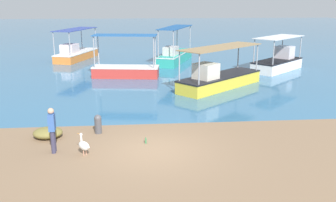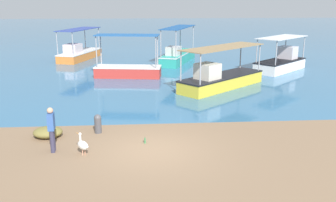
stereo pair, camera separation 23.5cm
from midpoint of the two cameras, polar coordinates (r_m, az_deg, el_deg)
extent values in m
plane|color=#80644A|center=(14.06, -2.72, -7.49)|extent=(120.00, 120.00, 0.00)
cube|color=#33678F|center=(61.19, -4.61, 10.26)|extent=(110.00, 90.00, 0.00)
cube|color=white|center=(30.42, 16.06, 5.27)|extent=(4.93, 4.72, 0.83)
cube|color=black|center=(30.36, 16.11, 5.96)|extent=(4.99, 4.78, 0.08)
cylinder|color=#99999E|center=(27.88, 15.55, 7.09)|extent=(0.08, 0.08, 1.73)
cylinder|color=#99999E|center=(28.62, 12.76, 7.47)|extent=(0.08, 0.08, 1.73)
cylinder|color=#99999E|center=(31.95, 19.35, 7.78)|extent=(0.08, 0.08, 1.73)
cylinder|color=#99999E|center=(32.59, 16.83, 8.13)|extent=(0.08, 0.08, 1.73)
cube|color=silver|center=(30.14, 16.37, 9.32)|extent=(4.85, 4.66, 0.05)
cube|color=silver|center=(31.29, 17.13, 7.12)|extent=(1.61, 1.62, 0.96)
cube|color=orange|center=(35.58, -13.89, 6.75)|extent=(3.44, 6.01, 0.74)
cube|color=silver|center=(35.53, -13.92, 7.27)|extent=(3.49, 6.06, 0.08)
cylinder|color=#99999E|center=(38.08, -13.22, 9.39)|extent=(0.08, 0.08, 1.98)
cylinder|color=#99999E|center=(37.45, -11.17, 9.41)|extent=(0.08, 0.08, 1.98)
cylinder|color=#99999E|center=(33.47, -17.22, 8.33)|extent=(0.08, 0.08, 1.98)
cylinder|color=#99999E|center=(32.75, -14.97, 8.36)|extent=(0.08, 0.08, 1.98)
cube|color=navy|center=(35.32, -14.14, 10.55)|extent=(3.47, 5.85, 0.05)
cube|color=beige|center=(34.34, -14.95, 7.69)|extent=(1.59, 1.74, 0.82)
cube|color=teal|center=(33.08, 0.91, 6.65)|extent=(3.71, 6.50, 0.84)
cube|color=silver|center=(33.02, 0.91, 7.31)|extent=(3.77, 6.55, 0.08)
cylinder|color=#99999E|center=(35.87, 1.20, 9.76)|extent=(0.08, 0.08, 2.16)
cylinder|color=#99999E|center=(35.57, 3.19, 9.69)|extent=(0.08, 0.08, 2.16)
cylinder|color=#99999E|center=(30.26, -1.74, 8.70)|extent=(0.08, 0.08, 2.16)
cylinder|color=#99999E|center=(29.89, 0.58, 8.62)|extent=(0.08, 0.08, 2.16)
cube|color=navy|center=(32.78, 0.93, 11.17)|extent=(3.73, 6.35, 0.05)
cube|color=beige|center=(31.60, 0.22, 7.66)|extent=(1.47, 1.66, 0.71)
cube|color=#BB332C|center=(26.94, -6.69, 4.46)|extent=(4.79, 2.14, 0.78)
cube|color=silver|center=(26.87, -6.71, 5.20)|extent=(4.84, 2.18, 0.08)
cylinder|color=#99999E|center=(26.51, -11.46, 7.32)|extent=(0.08, 0.08, 2.17)
cylinder|color=#99999E|center=(27.74, -10.81, 7.70)|extent=(0.08, 0.08, 2.17)
cylinder|color=#99999E|center=(25.80, -2.47, 7.40)|extent=(0.08, 0.08, 2.17)
cylinder|color=#99999E|center=(27.06, -2.21, 7.77)|extent=(0.08, 0.08, 2.17)
cube|color=#205393|center=(26.57, -6.87, 9.95)|extent=(4.61, 2.21, 0.05)
cube|color=gold|center=(23.81, 7.66, 2.99)|extent=(6.06, 5.55, 0.79)
cube|color=black|center=(23.74, 7.69, 3.83)|extent=(6.12, 5.61, 0.08)
cylinder|color=#99999E|center=(26.43, 10.40, 6.89)|extent=(0.08, 0.08, 1.73)
cylinder|color=#99999E|center=(25.64, 13.16, 6.49)|extent=(0.08, 0.08, 1.73)
cylinder|color=#99999E|center=(21.76, 1.43, 5.35)|extent=(0.08, 0.08, 1.73)
cylinder|color=#99999E|center=(20.79, 4.43, 4.83)|extent=(0.08, 0.08, 1.73)
cube|color=#8E744E|center=(23.45, 7.85, 8.14)|extent=(5.97, 5.50, 0.05)
cube|color=beige|center=(22.50, 5.49, 4.57)|extent=(1.71, 1.71, 0.92)
cylinder|color=#E0997A|center=(13.90, -13.22, -7.69)|extent=(0.03, 0.03, 0.22)
cylinder|color=#E0997A|center=(13.95, -12.86, -7.59)|extent=(0.03, 0.03, 0.22)
ellipsoid|color=white|center=(13.86, -13.17, -6.66)|extent=(0.57, 0.61, 0.32)
ellipsoid|color=white|center=(13.65, -12.61, -6.89)|extent=(0.19, 0.20, 0.10)
cylinder|color=white|center=(13.90, -13.56, -5.62)|extent=(0.07, 0.07, 0.26)
sphere|color=white|center=(13.85, -13.60, -4.99)|extent=(0.11, 0.11, 0.11)
cone|color=#E5933F|center=(13.98, -13.95, -4.85)|extent=(0.23, 0.27, 0.06)
cylinder|color=#47474C|center=(15.93, -11.01, -3.78)|extent=(0.29, 0.29, 0.61)
sphere|color=#4C4C51|center=(15.83, -11.08, -2.61)|extent=(0.31, 0.31, 0.31)
cylinder|color=#35334C|center=(14.46, -17.47, -5.75)|extent=(0.16, 0.16, 0.85)
cylinder|color=#35334C|center=(14.30, -17.58, -6.00)|extent=(0.16, 0.16, 0.85)
cube|color=#3258A1|center=(14.14, -17.76, -3.09)|extent=(0.25, 0.41, 0.62)
sphere|color=tan|center=(14.02, -17.90, -1.46)|extent=(0.22, 0.22, 0.22)
ellipsoid|color=olive|center=(15.94, -18.25, -4.63)|extent=(1.17, 0.99, 0.43)
cylinder|color=#3F7F4C|center=(14.66, -3.87, -6.11)|extent=(0.07, 0.07, 0.20)
cylinder|color=#3F7F4C|center=(14.61, -3.88, -5.62)|extent=(0.03, 0.03, 0.07)
camera|label=1|loc=(0.12, -90.41, -0.11)|focal=40.00mm
camera|label=2|loc=(0.12, 89.59, 0.11)|focal=40.00mm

